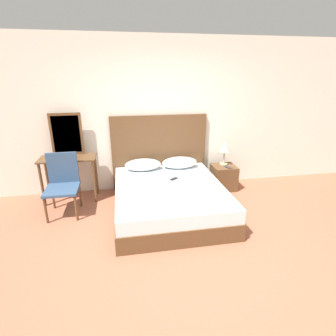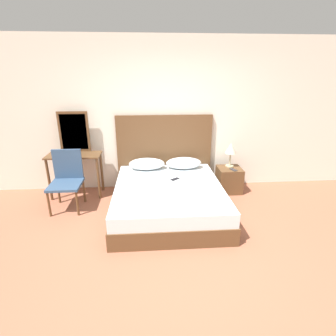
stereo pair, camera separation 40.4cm
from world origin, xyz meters
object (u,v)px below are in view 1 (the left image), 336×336
(nightstand, at_px, (223,177))
(chair, at_px, (63,181))
(phone_on_nightstand, at_px, (228,167))
(table_lamp, at_px, (225,147))
(phone_on_bed, at_px, (174,179))
(bed, at_px, (169,199))
(vanity_desk, at_px, (69,166))

(nightstand, distance_m, chair, 2.83)
(phone_on_nightstand, bearing_deg, table_lamp, 94.95)
(phone_on_bed, xyz_separation_m, table_lamp, (1.07, 0.54, 0.33))
(table_lamp, xyz_separation_m, phone_on_nightstand, (0.02, -0.19, -0.33))
(table_lamp, height_order, phone_on_nightstand, table_lamp)
(bed, xyz_separation_m, nightstand, (1.18, 0.69, 0.00))
(bed, xyz_separation_m, table_lamp, (1.19, 0.78, 0.56))
(bed, relative_size, phone_on_bed, 12.04)
(phone_on_bed, bearing_deg, vanity_desk, 163.79)
(phone_on_bed, distance_m, table_lamp, 1.24)
(phone_on_bed, height_order, phone_on_nightstand, phone_on_nightstand)
(phone_on_bed, relative_size, nightstand, 0.35)
(vanity_desk, xyz_separation_m, chair, (-0.03, -0.41, -0.09))
(bed, bearing_deg, table_lamp, 33.06)
(table_lamp, distance_m, phone_on_nightstand, 0.38)
(bed, xyz_separation_m, phone_on_nightstand, (1.21, 0.59, 0.24))
(nightstand, bearing_deg, phone_on_nightstand, -72.73)
(nightstand, height_order, vanity_desk, vanity_desk)
(vanity_desk, bearing_deg, table_lamp, 0.95)
(nightstand, height_order, table_lamp, table_lamp)
(table_lamp, bearing_deg, phone_on_nightstand, -85.05)
(chair, bearing_deg, vanity_desk, 85.37)
(bed, xyz_separation_m, chair, (-1.62, 0.32, 0.29))
(nightstand, height_order, phone_on_nightstand, phone_on_nightstand)
(phone_on_nightstand, height_order, vanity_desk, vanity_desk)
(bed, distance_m, chair, 1.67)
(nightstand, distance_m, phone_on_nightstand, 0.26)
(nightstand, bearing_deg, table_lamp, 79.04)
(phone_on_bed, distance_m, nightstand, 1.17)
(phone_on_nightstand, distance_m, vanity_desk, 2.80)
(phone_on_bed, bearing_deg, table_lamp, 26.92)
(vanity_desk, relative_size, chair, 0.97)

